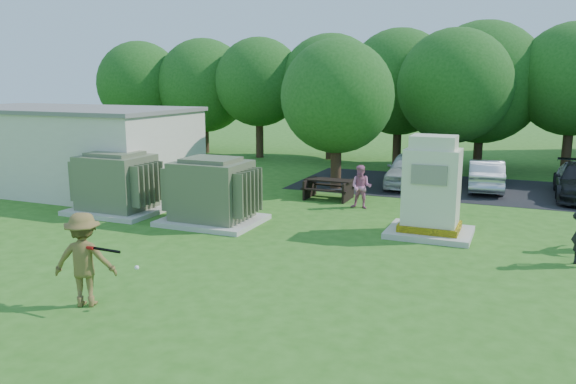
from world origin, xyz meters
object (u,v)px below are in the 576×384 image
at_px(transformer_right, 212,193).
at_px(car_white, 409,169).
at_px(picnic_table, 329,187).
at_px(transformer_left, 117,184).
at_px(batter, 84,260).
at_px(car_silver_a, 486,175).
at_px(person_at_picnic, 361,187).
at_px(generator_cabinet, 431,192).

height_order(transformer_right, car_white, transformer_right).
bearing_deg(picnic_table, transformer_left, -140.72).
relative_size(batter, car_white, 0.46).
xyz_separation_m(transformer_right, batter, (1.04, -6.71, -0.02)).
relative_size(picnic_table, car_silver_a, 0.46).
bearing_deg(person_at_picnic, batter, -105.03).
relative_size(transformer_right, person_at_picnic, 1.96).
relative_size(generator_cabinet, car_silver_a, 0.76).
distance_m(transformer_right, car_white, 9.77).
height_order(batter, person_at_picnic, batter).
bearing_deg(batter, generator_cabinet, -148.29).
xyz_separation_m(transformer_left, generator_cabinet, (10.26, 1.20, 0.30)).
xyz_separation_m(transformer_right, car_white, (4.50, 8.66, -0.26)).
relative_size(transformer_left, picnic_table, 1.70).
bearing_deg(generator_cabinet, transformer_left, -173.35).
height_order(transformer_left, car_white, transformer_left).
relative_size(batter, car_silver_a, 0.50).
relative_size(transformer_left, person_at_picnic, 1.96).
bearing_deg(generator_cabinet, batter, -124.90).
bearing_deg(picnic_table, generator_cabinet, -40.07).
relative_size(batter, person_at_picnic, 1.25).
distance_m(picnic_table, batter, 11.63).
distance_m(car_white, car_silver_a, 3.08).
distance_m(generator_cabinet, person_at_picnic, 3.82).
height_order(transformer_right, person_at_picnic, transformer_right).
xyz_separation_m(transformer_right, picnic_table, (2.22, 4.84, -0.50)).
bearing_deg(transformer_right, car_white, 62.52).
bearing_deg(car_silver_a, car_white, 0.23).
bearing_deg(transformer_left, person_at_picnic, 26.75).
xyz_separation_m(transformer_right, generator_cabinet, (6.56, 1.20, 0.30)).
bearing_deg(batter, transformer_left, -78.19).
bearing_deg(transformer_left, generator_cabinet, 6.65).
relative_size(transformer_right, car_silver_a, 0.79).
relative_size(transformer_right, car_white, 0.72).
height_order(transformer_right, generator_cabinet, generator_cabinet).
xyz_separation_m(picnic_table, batter, (-1.18, -11.56, 0.48)).
xyz_separation_m(transformer_left, picnic_table, (5.92, 4.84, -0.50)).
bearing_deg(generator_cabinet, picnic_table, 139.93).
height_order(transformer_right, picnic_table, transformer_right).
bearing_deg(person_at_picnic, car_white, 81.22).
bearing_deg(car_white, person_at_picnic, -101.77).
bearing_deg(person_at_picnic, transformer_left, -153.61).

